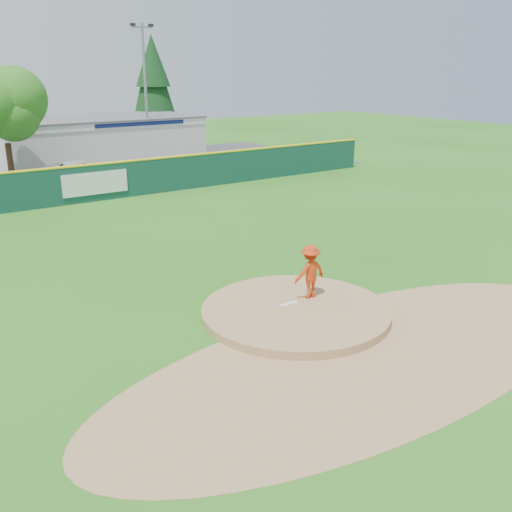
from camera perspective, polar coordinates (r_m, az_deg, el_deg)
ground at (r=16.83m, az=3.96°, el=-5.96°), size 120.00×120.00×0.00m
pitchers_mound at (r=16.83m, az=3.96°, el=-5.96°), size 5.50×5.50×0.50m
pitching_rubber at (r=16.93m, az=3.33°, el=-4.79°), size 0.60×0.15×0.04m
infield_dirt_arc at (r=14.87m, az=11.36°, el=-9.72°), size 15.40×15.40×0.01m
parking_lot at (r=40.63m, az=-20.99°, el=7.33°), size 44.00×16.00×0.02m
pitcher at (r=17.23m, az=5.41°, el=-1.56°), size 1.07×0.63×1.64m
van at (r=37.47m, az=-17.00°, el=8.05°), size 5.53×3.23×1.44m
pool_building_grp at (r=46.87m, az=-15.67°, el=11.22°), size 15.20×8.20×3.31m
fence_banners at (r=30.86m, az=-24.02°, el=5.69°), size 13.03×0.04×1.20m
outfield_fence at (r=31.92m, az=-16.95°, el=7.02°), size 40.00×0.14×2.07m
deciduous_tree at (r=37.71m, az=-23.96°, el=13.21°), size 5.60×5.60×7.36m
conifer_tree at (r=52.99m, az=-10.22°, el=16.55°), size 4.40×4.40×9.50m
light_pole_right at (r=44.96m, az=-11.00°, el=16.25°), size 1.75×0.25×10.00m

